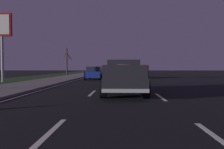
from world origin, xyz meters
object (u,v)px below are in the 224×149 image
Objects in this scene: sedan_green at (104,71)px; bare_tree_far at (67,61)px; sedan_blue at (95,73)px; sedan_tan at (123,72)px; pickup_truck at (124,76)px; sedan_white at (100,71)px; gas_price_sign at (2,31)px.

bare_tree_far is at bearing 102.13° from sedan_green.
sedan_blue is at bearing -179.42° from sedan_green.
sedan_blue and sedan_tan have the same top height.
sedan_white is (21.43, 3.49, -0.20)m from pickup_truck.
gas_price_sign is at bearing 123.88° from sedan_tan.
sedan_blue is 0.99× the size of sedan_white.
pickup_truck is 1.22× the size of sedan_white.
bare_tree_far reaches higher than sedan_tan.
sedan_green is at bearing 0.58° from sedan_blue.
sedan_blue is 4.35m from sedan_tan.
sedan_white is at bearing -30.39° from gas_price_sign.
sedan_green is 23.91m from gas_price_sign.
pickup_truck is 1.23× the size of sedan_tan.
bare_tree_far is (15.35, 7.49, 1.98)m from sedan_blue.
sedan_tan is (15.57, -0.17, -0.20)m from pickup_truck.
sedan_blue is at bearing -57.93° from gas_price_sign.
sedan_tan is 14.70m from gas_price_sign.
sedan_green and sedan_tan have the same top height.
sedan_white is (8.53, 0.23, 0.00)m from sedan_blue.
gas_price_sign is at bearing 56.22° from pickup_truck.
sedan_blue is at bearing -178.45° from sedan_white.
sedan_green is at bearing -0.40° from sedan_white.
gas_price_sign reaches higher than sedan_tan.
sedan_green is 16.92m from sedan_blue.
pickup_truck is 14.44m from gas_price_sign.
pickup_truck is 30.02m from sedan_green.
sedan_blue is 0.67× the size of gas_price_sign.
sedan_tan is at bearing -147.98° from sedan_white.
pickup_truck is 21.71m from sedan_white.
bare_tree_far reaches higher than sedan_blue.
sedan_blue is 17.19m from bare_tree_far.
sedan_tan is at bearing -52.04° from sedan_blue.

